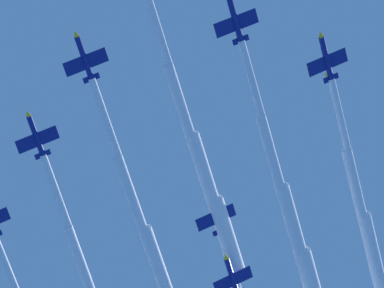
% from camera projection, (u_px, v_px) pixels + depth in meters
% --- Properties ---
extents(jet_lead, '(19.73, 69.86, 4.57)m').
position_uv_depth(jet_lead, '(205.00, 174.00, 185.83)').
color(jet_lead, navy).
extents(jet_port_inner, '(20.32, 71.32, 4.50)m').
position_uv_depth(jet_port_inner, '(294.00, 226.00, 186.07)').
color(jet_port_inner, navy).
extents(jet_starboard_inner, '(21.21, 76.16, 4.54)m').
position_uv_depth(jet_starboard_inner, '(160.00, 270.00, 191.69)').
color(jet_starboard_inner, navy).
extents(jet_port_mid, '(20.39, 70.09, 4.60)m').
position_uv_depth(jet_port_mid, '(373.00, 252.00, 192.13)').
color(jet_port_mid, navy).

